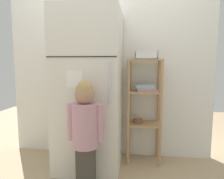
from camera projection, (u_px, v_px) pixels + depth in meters
name	position (u px, v px, depth m)	size (l,w,h in m)	color
ground_plane	(105.00, 166.00, 2.35)	(6.00, 6.00, 0.00)	tan
kitchen_wall_back	(109.00, 67.00, 2.58)	(2.52, 0.03, 2.23)	silver
refrigerator	(89.00, 90.00, 2.28)	(0.69, 0.69, 1.73)	silver
child_standing	(85.00, 125.00, 1.85)	(0.33, 0.24, 1.01)	#433E36
pantry_shelf_unit	(144.00, 101.00, 2.41)	(0.39, 0.29, 1.21)	tan
fruit_bin	(146.00, 56.00, 2.32)	(0.24, 0.18, 0.09)	white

